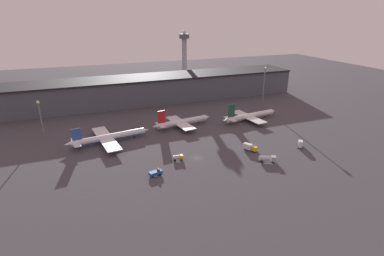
% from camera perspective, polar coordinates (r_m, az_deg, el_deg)
% --- Properties ---
extents(ground, '(600.00, 600.00, 0.00)m').
position_cam_1_polar(ground, '(143.92, 0.89, -5.70)').
color(ground, '#423F44').
extents(terminal_building, '(240.08, 31.97, 19.49)m').
position_cam_1_polar(terminal_building, '(235.10, -8.55, 7.32)').
color(terminal_building, '#4C515B').
rests_on(terminal_building, ground).
extents(airplane_0, '(45.13, 37.03, 10.88)m').
position_cam_1_polar(airplane_0, '(165.23, -15.65, -1.74)').
color(airplane_0, white).
rests_on(airplane_0, ground).
extents(airplane_1, '(39.36, 27.91, 12.24)m').
position_cam_1_polar(airplane_1, '(181.27, -1.94, 1.14)').
color(airplane_1, silver).
rests_on(airplane_1, ground).
extents(airplane_2, '(42.77, 29.12, 13.01)m').
position_cam_1_polar(airplane_2, '(195.58, 10.92, 2.26)').
color(airplane_2, white).
rests_on(airplane_2, ground).
extents(service_vehicle_0, '(5.08, 5.42, 3.82)m').
position_cam_1_polar(service_vehicle_0, '(163.77, 19.92, -2.79)').
color(service_vehicle_0, '#195199').
rests_on(service_vehicle_0, ground).
extents(service_vehicle_1, '(4.85, 2.44, 2.59)m').
position_cam_1_polar(service_vehicle_1, '(141.19, -2.68, -5.60)').
color(service_vehicle_1, gold).
rests_on(service_vehicle_1, ground).
extents(service_vehicle_2, '(7.95, 5.43, 3.00)m').
position_cam_1_polar(service_vehicle_2, '(143.67, 14.16, -5.66)').
color(service_vehicle_2, '#9EA3A8').
rests_on(service_vehicle_2, ground).
extents(service_vehicle_3, '(5.99, 3.66, 2.83)m').
position_cam_1_polar(service_vehicle_3, '(129.62, -6.93, -8.44)').
color(service_vehicle_3, '#195199').
rests_on(service_vehicle_3, ground).
extents(service_vehicle_4, '(5.79, 7.17, 3.46)m').
position_cam_1_polar(service_vehicle_4, '(153.15, 10.93, -3.59)').
color(service_vehicle_4, gold).
rests_on(service_vehicle_4, ground).
extents(lamp_post_0, '(1.80, 1.80, 19.53)m').
position_cam_1_polar(lamp_post_0, '(187.94, -27.00, 2.67)').
color(lamp_post_0, slate).
rests_on(lamp_post_0, ground).
extents(lamp_post_1, '(1.80, 1.80, 29.39)m').
position_cam_1_polar(lamp_post_1, '(222.16, 13.57, 8.42)').
color(lamp_post_1, slate).
rests_on(lamp_post_1, ground).
extents(control_tower, '(9.00, 9.00, 49.84)m').
position_cam_1_polar(control_tower, '(283.83, -1.47, 13.77)').
color(control_tower, '#99999E').
rests_on(control_tower, ground).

